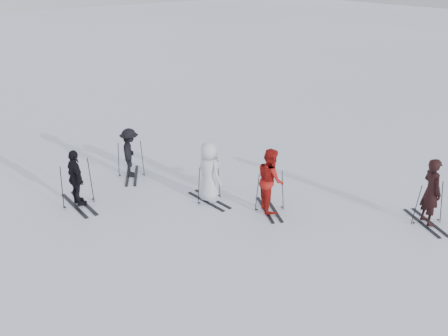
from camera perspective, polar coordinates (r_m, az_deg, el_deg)
name	(u,v)px	position (r m, az deg, el deg)	size (l,w,h in m)	color
ground	(247,212)	(13.83, 2.60, -5.08)	(120.00, 120.00, 0.00)	silver
skier_near_dark	(431,192)	(13.95, 22.59, -2.59)	(0.66, 0.43, 1.80)	black
skier_red	(270,181)	(13.62, 5.33, -1.45)	(0.87, 0.68, 1.78)	maroon
skier_grey	(209,173)	(14.09, -1.74, -0.55)	(0.86, 0.56, 1.76)	silver
skier_uphill_left	(76,179)	(14.47, -16.56, -1.20)	(0.95, 0.40, 1.62)	black
skier_uphill_far	(130,153)	(16.03, -10.68, 1.65)	(1.01, 0.58, 1.57)	black
skis_near_dark	(429,203)	(14.07, 22.41, -3.69)	(0.87, 1.64, 1.20)	black
skis_red	(270,191)	(13.75, 5.29, -2.59)	(0.86, 1.62, 1.18)	black
skis_grey	(209,182)	(14.21, -1.73, -1.58)	(0.87, 1.64, 1.20)	black
skis_uphill_left	(77,183)	(14.52, -16.50, -1.66)	(0.99, 1.87, 1.36)	black
skis_uphill_far	(131,158)	(16.09, -10.64, 1.08)	(0.88, 1.67, 1.22)	black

